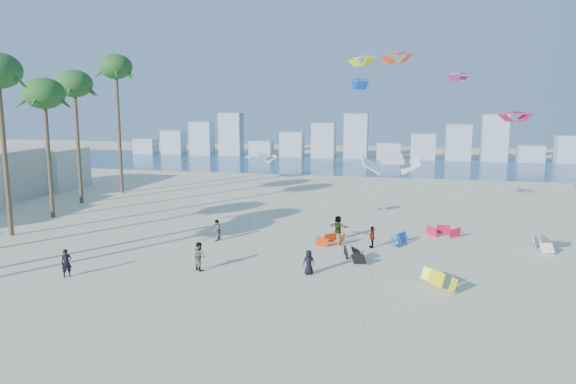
# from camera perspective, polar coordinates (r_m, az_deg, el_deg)

# --- Properties ---
(ground) EXTENTS (220.00, 220.00, 0.00)m
(ground) POSITION_cam_1_polar(r_m,az_deg,el_deg) (26.87, -14.33, -14.99)
(ground) COLOR beige
(ground) RESTS_ON ground
(ocean) EXTENTS (220.00, 220.00, 0.00)m
(ocean) POSITION_cam_1_polar(r_m,az_deg,el_deg) (94.99, 5.63, 2.94)
(ocean) COLOR navy
(ocean) RESTS_ON ground
(kitesurfer_near) EXTENTS (0.77, 0.77, 1.80)m
(kitesurfer_near) POSITION_cam_1_polar(r_m,az_deg,el_deg) (37.31, -22.14, -6.89)
(kitesurfer_near) COLOR black
(kitesurfer_near) RESTS_ON ground
(kitesurfer_mid) EXTENTS (1.16, 1.11, 1.89)m
(kitesurfer_mid) POSITION_cam_1_polar(r_m,az_deg,el_deg) (36.39, -9.27, -6.63)
(kitesurfer_mid) COLOR gray
(kitesurfer_mid) RESTS_ON ground
(kitesurfers_far) EXTENTS (29.78, 19.09, 1.92)m
(kitesurfers_far) POSITION_cam_1_polar(r_m,az_deg,el_deg) (40.06, 11.85, -5.27)
(kitesurfers_far) COLOR black
(kitesurfers_far) RESTS_ON ground
(grounded_kites) EXTENTS (18.05, 15.06, 0.93)m
(grounded_kites) POSITION_cam_1_polar(r_m,az_deg,el_deg) (40.93, 14.24, -5.70)
(grounded_kites) COLOR #EC410C
(grounded_kites) RESTS_ON ground
(flying_kites) EXTENTS (35.24, 33.08, 15.76)m
(flying_kites) POSITION_cam_1_polar(r_m,az_deg,el_deg) (45.76, 15.74, 9.83)
(flying_kites) COLOR silver
(flying_kites) RESTS_ON ground
(distant_skyline) EXTENTS (85.00, 3.00, 8.40)m
(distant_skyline) POSITION_cam_1_polar(r_m,az_deg,el_deg) (104.72, 5.69, 5.26)
(distant_skyline) COLOR #9EADBF
(distant_skyline) RESTS_ON ground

